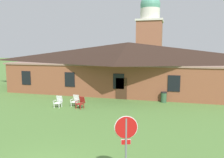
{
  "coord_description": "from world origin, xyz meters",
  "views": [
    {
      "loc": [
        4.72,
        -6.42,
        4.85
      ],
      "look_at": [
        0.77,
        8.61,
        2.74
      ],
      "focal_mm": 34.99,
      "sensor_mm": 36.0,
      "label": 1
    }
  ],
  "objects": [
    {
      "name": "lawn_chair_by_porch",
      "position": [
        -4.22,
        9.82,
        0.5
      ],
      "size": [
        0.64,
        0.67,
        0.96
      ],
      "color": "white",
      "rests_on": "ground"
    },
    {
      "name": "lawn_chair_near_door",
      "position": [
        -3.01,
        10.55,
        0.5
      ],
      "size": [
        0.66,
        0.68,
        0.96
      ],
      "color": "silver",
      "rests_on": "ground"
    },
    {
      "name": "stop_sign",
      "position": [
        3.38,
        0.58,
        1.86
      ],
      "size": [
        0.76,
        0.3,
        2.62
      ],
      "color": "slate",
      "rests_on": "ground"
    },
    {
      "name": "brick_building",
      "position": [
        0.0,
        19.13,
        2.9
      ],
      "size": [
        27.04,
        10.4,
        5.69
      ],
      "color": "brown",
      "rests_on": "ground"
    },
    {
      "name": "lawn_chair_left_end",
      "position": [
        -2.28,
        10.02,
        0.5
      ],
      "size": [
        0.74,
        0.79,
        0.96
      ],
      "color": "maroon",
      "rests_on": "ground"
    },
    {
      "name": "trash_bin",
      "position": [
        4.33,
        13.83,
        0.5
      ],
      "size": [
        0.56,
        0.56,
        0.98
      ],
      "color": "#335638",
      "rests_on": "ground"
    },
    {
      "name": "dome_tower",
      "position": [
        0.74,
        38.21,
        7.35
      ],
      "size": [
        5.18,
        5.18,
        16.32
      ],
      "color": "#93563D",
      "rests_on": "ground"
    }
  ]
}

